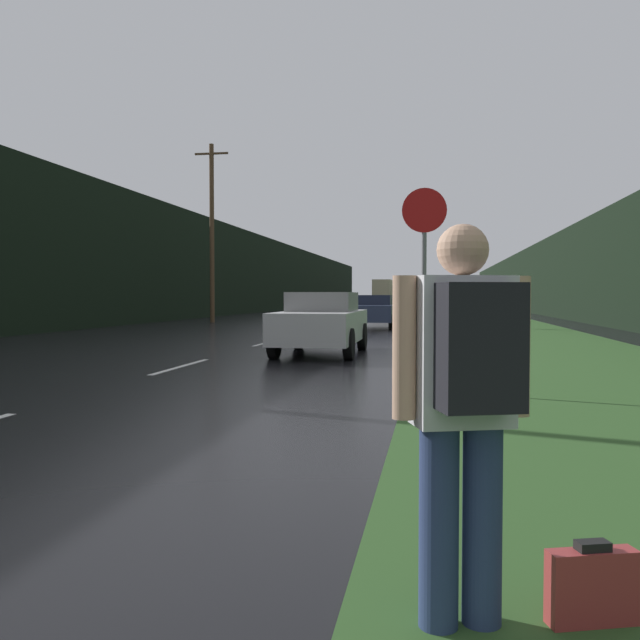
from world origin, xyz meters
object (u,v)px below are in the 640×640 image
hitchhiker_with_backpack (465,400)px  car_passing_far (372,311)px  delivery_truck (383,292)px  stop_sign (424,270)px  car_passing_near (322,322)px  suitcase (592,588)px

hitchhiker_with_backpack → car_passing_far: bearing=78.0°
hitchhiker_with_backpack → delivery_truck: delivery_truck is taller
stop_sign → car_passing_near: (-2.55, 6.19, -1.03)m
suitcase → delivery_truck: delivery_truck is taller
hitchhiker_with_backpack → delivery_truck: (-7.43, 93.62, 0.92)m
car_passing_near → delivery_truck: delivery_truck is taller
hitchhiker_with_backpack → car_passing_far: (-2.83, 26.82, -0.24)m
suitcase → car_passing_near: size_ratio=0.09×
stop_sign → hitchhiker_with_backpack: size_ratio=1.73×
suitcase → delivery_truck: bearing=76.8°
suitcase → car_passing_far: (-3.38, 26.68, 0.58)m
delivery_truck → suitcase: bearing=-85.1°
hitchhiker_with_backpack → car_passing_far: size_ratio=0.39×
suitcase → car_passing_near: (-3.38, 13.18, 0.60)m
suitcase → car_passing_far: 26.90m
car_passing_near → hitchhiker_with_backpack: bearing=102.0°
stop_sign → delivery_truck: bearing=94.7°
car_passing_far → stop_sign: bearing=97.4°
car_passing_near → delivery_truck: 80.44m
stop_sign → suitcase: (0.83, -6.99, -1.63)m
car_passing_far → delivery_truck: 66.97m
car_passing_far → delivery_truck: (-4.60, 66.80, 1.16)m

